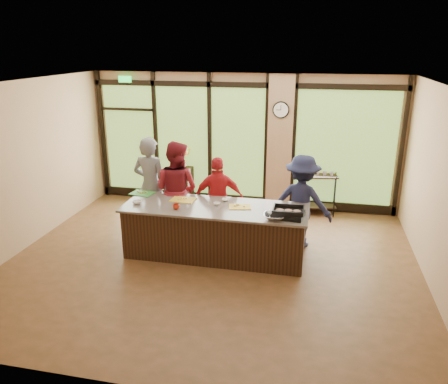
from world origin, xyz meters
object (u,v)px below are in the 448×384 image
at_px(cook_right, 302,202).
at_px(bar_cart, 320,188).
at_px(cook_left, 151,186).
at_px(roasting_pan, 288,214).
at_px(island_base, 215,232).
at_px(flower_stand, 182,186).

bearing_deg(cook_right, bar_cart, -87.76).
height_order(cook_right, bar_cart, cook_right).
xyz_separation_m(cook_left, roasting_pan, (2.72, -0.92, -0.01)).
bearing_deg(island_base, roasting_pan, -9.87).
relative_size(island_base, roasting_pan, 6.22).
relative_size(island_base, flower_stand, 3.54).
height_order(roasting_pan, bar_cart, roasting_pan).
bearing_deg(island_base, bar_cart, 53.99).
distance_m(roasting_pan, flower_stand, 3.75).
distance_m(flower_stand, bar_cart, 3.15).
distance_m(cook_left, roasting_pan, 2.87).
height_order(roasting_pan, flower_stand, roasting_pan).
distance_m(cook_left, bar_cart, 3.70).
distance_m(cook_right, bar_cart, 1.80).
height_order(island_base, bar_cart, bar_cart).
bearing_deg(bar_cart, cook_right, -111.94).
relative_size(cook_left, cook_right, 1.12).
height_order(island_base, cook_left, cook_left).
xyz_separation_m(island_base, roasting_pan, (1.27, -0.22, 0.52)).
bearing_deg(bar_cart, cook_left, -162.74).
xyz_separation_m(island_base, bar_cart, (1.78, 2.45, 0.15)).
xyz_separation_m(roasting_pan, bar_cart, (0.51, 2.67, -0.38)).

